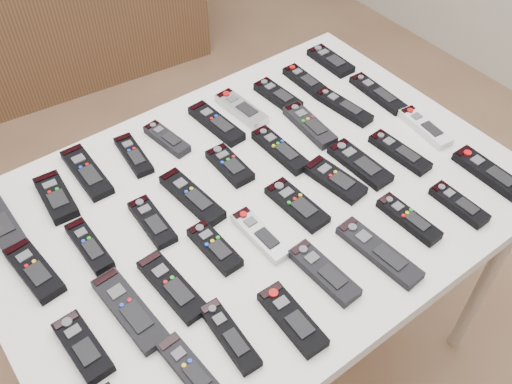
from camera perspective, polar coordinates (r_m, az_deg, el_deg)
ground at (r=2.01m, az=-3.12°, el=-15.49°), size 4.00×4.00×0.00m
table at (r=1.40m, az=-0.00°, el=-2.16°), size 1.25×0.88×0.78m
sideboard at (r=2.97m, az=-22.69°, el=16.58°), size 1.78×0.56×0.87m
remote_0 at (r=1.42m, az=-24.22°, el=-2.64°), size 0.06×0.19×0.02m
remote_1 at (r=1.43m, az=-19.37°, el=-0.48°), size 0.07×0.16×0.02m
remote_2 at (r=1.47m, az=-16.57°, el=1.92°), size 0.06×0.20×0.02m
remote_3 at (r=1.48m, az=-12.15°, el=3.64°), size 0.06×0.16×0.02m
remote_4 at (r=1.51m, az=-8.90°, el=5.26°), size 0.06×0.15×0.02m
remote_5 at (r=1.54m, az=-4.00°, el=6.86°), size 0.07×0.19×0.02m
remote_6 at (r=1.59m, az=-1.48°, el=8.31°), size 0.07×0.17×0.02m
remote_7 at (r=1.63m, az=2.21°, el=9.59°), size 0.06×0.16×0.02m
remote_8 at (r=1.70m, az=4.86°, el=11.06°), size 0.05×0.15×0.02m
remote_9 at (r=1.79m, az=7.47°, el=12.89°), size 0.06×0.16×0.02m
remote_10 at (r=1.30m, az=-21.30°, el=-7.31°), size 0.07×0.17×0.02m
remote_11 at (r=1.31m, az=-16.34°, el=-5.20°), size 0.05×0.16×0.02m
remote_12 at (r=1.32m, az=-10.34°, el=-2.94°), size 0.06×0.15×0.02m
remote_13 at (r=1.35m, az=-6.43°, el=-0.50°), size 0.07×0.20×0.02m
remote_14 at (r=1.42m, az=-2.65°, el=2.68°), size 0.06×0.14×0.02m
remote_15 at (r=1.46m, az=2.42°, el=4.23°), size 0.05×0.18×0.02m
remote_16 at (r=1.54m, az=5.38°, el=6.67°), size 0.07×0.18×0.02m
remote_17 at (r=1.61m, az=8.73°, el=8.42°), size 0.06×0.18×0.02m
remote_18 at (r=1.68m, az=12.06°, el=9.62°), size 0.05×0.19×0.02m
remote_19 at (r=1.17m, az=-16.93°, el=-14.61°), size 0.06×0.15×0.02m
remote_20 at (r=1.19m, az=-12.53°, el=-11.43°), size 0.07×0.21×0.02m
remote_21 at (r=1.21m, az=-8.39°, el=-9.32°), size 0.07×0.19×0.02m
remote_22 at (r=1.25m, az=-4.16°, el=-5.54°), size 0.05×0.15×0.02m
remote_23 at (r=1.28m, az=0.44°, el=-4.29°), size 0.05×0.17×0.02m
remote_24 at (r=1.34m, az=4.10°, el=-1.27°), size 0.07×0.17×0.02m
remote_25 at (r=1.40m, az=7.89°, el=1.24°), size 0.08×0.16×0.02m
remote_26 at (r=1.45m, az=10.34°, el=2.79°), size 0.06×0.18×0.02m
remote_27 at (r=1.50m, az=14.17°, el=3.88°), size 0.06×0.18×0.02m
remote_28 at (r=1.59m, az=16.54°, el=6.23°), size 0.06×0.17×0.02m
remote_30 at (r=1.11m, az=-6.60°, el=-17.23°), size 0.06×0.16×0.02m
remote_31 at (r=1.14m, az=-2.65°, el=-14.17°), size 0.05×0.17×0.02m
remote_32 at (r=1.16m, az=3.64°, el=-12.56°), size 0.06×0.17×0.02m
remote_33 at (r=1.22m, az=6.81°, el=-7.99°), size 0.06×0.17×0.02m
remote_34 at (r=1.27m, az=12.18°, el=-5.90°), size 0.07×0.21×0.02m
remote_35 at (r=1.35m, az=15.03°, el=-2.63°), size 0.05×0.16×0.02m
remote_36 at (r=1.41m, az=19.64°, el=-1.18°), size 0.05×0.15×0.02m
remote_37 at (r=1.51m, az=22.37°, el=1.71°), size 0.06×0.20×0.02m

